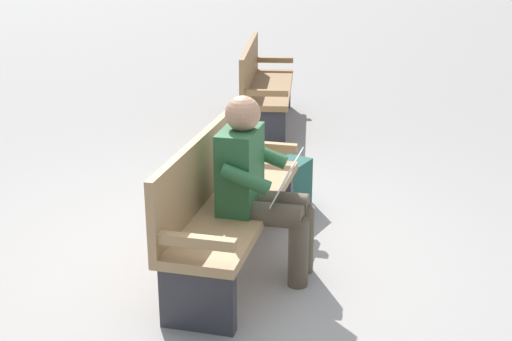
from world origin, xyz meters
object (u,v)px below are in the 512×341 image
bench_near (225,200)px  backpack (290,185)px  person_seated (257,183)px  bench_far (263,85)px

bench_near → backpack: (-1.10, 0.13, -0.27)m
person_seated → bench_far: 3.51m
person_seated → backpack: size_ratio=3.04×
bench_near → person_seated: (0.05, 0.24, 0.17)m
bench_far → backpack: bearing=9.1°
person_seated → bench_far: bearing=-167.1°
person_seated → backpack: (-1.14, -0.11, -0.44)m
backpack → bench_far: (-2.19, -0.94, 0.27)m
backpack → bench_far: bench_far is taller
bench_near → bench_far: size_ratio=0.98×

